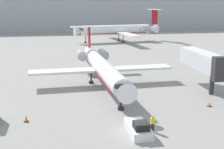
{
  "coord_description": "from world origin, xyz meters",
  "views": [
    {
      "loc": [
        -7.95,
        -29.77,
        13.49
      ],
      "look_at": [
        0.0,
        13.97,
        3.02
      ],
      "focal_mm": 50.0,
      "sensor_mm": 36.0,
      "label": 1
    }
  ],
  "objects": [
    {
      "name": "terminal_building",
      "position": [
        0.0,
        120.0,
        7.81
      ],
      "size": [
        180.0,
        16.8,
        15.57
      ],
      "color": "#9EA3AD",
      "rests_on": "ground"
    },
    {
      "name": "airplane_parked_far_left",
      "position": [
        13.4,
        74.48,
        4.05
      ],
      "size": [
        30.1,
        31.16,
        10.79
      ],
      "color": "white",
      "rests_on": "ground"
    },
    {
      "name": "traffic_cone_right",
      "position": [
        11.64,
        6.26,
        0.3
      ],
      "size": [
        0.57,
        0.57,
        0.64
      ],
      "color": "black",
      "rests_on": "ground"
    },
    {
      "name": "airplane_main",
      "position": [
        -0.64,
        20.31,
        3.03
      ],
      "size": [
        23.78,
        31.0,
        8.55
      ],
      "color": "white",
      "rests_on": "ground"
    },
    {
      "name": "traffic_cone_left",
      "position": [
        -11.64,
        5.04,
        0.36
      ],
      "size": [
        0.55,
        0.55,
        0.76
      ],
      "color": "black",
      "rests_on": "ground"
    },
    {
      "name": "ground_plane",
      "position": [
        0.0,
        0.0,
        0.0
      ],
      "size": [
        600.0,
        600.0,
        0.0
      ],
      "primitive_type": "plane",
      "color": "gray"
    },
    {
      "name": "worker_near_tug",
      "position": [
        1.78,
        -0.23,
        0.99
      ],
      "size": [
        0.4,
        0.26,
        1.87
      ],
      "color": "#232838",
      "rests_on": "ground"
    },
    {
      "name": "pushback_tug",
      "position": [
        0.19,
        -0.44,
        0.58
      ],
      "size": [
        2.08,
        4.77,
        1.61
      ],
      "color": "silver",
      "rests_on": "ground"
    },
    {
      "name": "jet_bridge",
      "position": [
        14.52,
        13.89,
        4.45
      ],
      "size": [
        3.2,
        12.94,
        6.19
      ],
      "color": "#2D2D33",
      "rests_on": "ground"
    }
  ]
}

